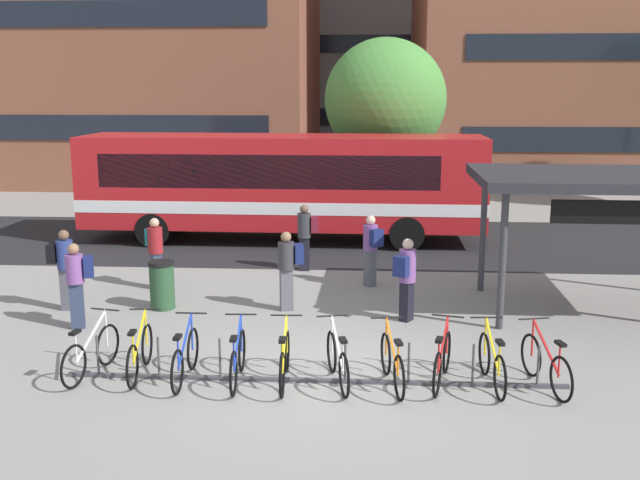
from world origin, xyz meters
The scene contains 26 objects.
ground centered at (0.00, 0.00, 0.00)m, with size 200.00×200.00×0.00m, color gray.
bus_lane_asphalt centered at (0.00, 10.56, 0.00)m, with size 80.00×7.20×0.01m, color #232326.
city_bus centered at (-1.74, 10.56, 1.78)m, with size 12.06×2.73×3.20m.
bike_rack centered at (-0.09, -0.32, 0.09)m, with size 8.03×0.10×0.70m.
parked_bicycle_white_0 centered at (-3.72, -0.28, 0.38)m, with size 0.53×1.70×0.99m.
parked_bicycle_yellow_1 centered at (-2.93, -0.23, 0.38)m, with size 0.52×1.72×0.99m.
parked_bicycle_blue_2 centered at (-2.14, -0.39, 0.38)m, with size 0.52×1.72×0.99m.
parked_bicycle_blue_3 centered at (-1.29, -0.41, 0.38)m, with size 0.52×1.72×0.99m.
parked_bicycle_yellow_4 centered at (-0.54, -0.41, 0.38)m, with size 0.52×1.72×0.99m.
parked_bicycle_white_5 centered at (0.30, -0.37, 0.38)m, with size 0.59×1.69×0.99m.
parked_bicycle_orange_6 centered at (1.16, -0.42, 0.38)m, with size 0.52×1.71×0.99m.
parked_bicycle_red_7 centered at (1.95, -0.27, 0.38)m, with size 0.61×1.68×0.99m.
parked_bicycle_yellow_8 centered at (2.72, -0.32, 0.38)m, with size 0.52×1.72×0.99m.
parked_bicycle_red_9 centered at (3.54, -0.32, 0.38)m, with size 0.59×1.69×0.99m.
transit_shelter centered at (5.63, 3.83, 2.72)m, with size 5.39×3.63×2.91m.
commuter_teal_pack_0 centered at (-4.16, 5.00, 0.96)m, with size 0.55×0.60×1.67m.
commuter_navy_pack_1 centered at (-4.85, 2.08, 0.98)m, with size 0.59×0.46×1.69m.
commuter_navy_pack_2 centered at (0.85, 5.49, 0.98)m, with size 0.54×0.60×1.70m.
commuter_navy_pack_3 centered at (-0.90, 3.49, 0.98)m, with size 0.59×0.44×1.69m.
commuter_black_pack_4 centered at (-5.59, 3.22, 0.99)m, with size 0.54×0.36×1.72m.
commuter_navy_pack_5 centered at (1.54, 2.90, 0.97)m, with size 0.54×0.61×1.69m.
commuter_maroon_pack_6 centered at (-0.81, 6.91, 0.98)m, with size 0.55×0.38×1.71m.
trash_bin centered at (-3.58, 3.44, 0.52)m, with size 0.55×0.55×1.03m.
street_tree_0 centered at (1.33, 14.09, 4.20)m, with size 4.13×4.13×6.27m.
building_left_wing centered at (-13.36, 27.17, 7.18)m, with size 22.40×13.72×14.37m.
building_centre_block centered at (-0.51, 41.15, 6.82)m, with size 15.07×10.11×13.63m.
Camera 1 is at (0.70, -11.23, 4.63)m, focal length 40.94 mm.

